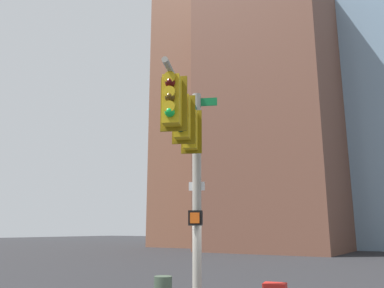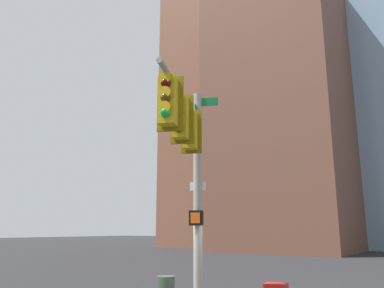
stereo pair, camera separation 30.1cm
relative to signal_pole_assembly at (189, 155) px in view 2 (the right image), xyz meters
name	(u,v)px [view 2 (the right image)]	position (x,y,z in m)	size (l,w,h in m)	color
signal_pole_assembly	(189,155)	(0.00, 0.00, 0.00)	(4.32, 2.34, 6.28)	#9E998C
building_brick_nearside	(247,112)	(43.64, 19.42, 15.73)	(18.77, 19.71, 39.85)	brown
building_brick_midblock	(287,116)	(36.39, 10.58, 11.73)	(17.18, 14.44, 31.84)	brown
building_glass_tower	(382,12)	(51.74, 0.52, 30.23)	(23.73, 33.47, 68.85)	#7A99B2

